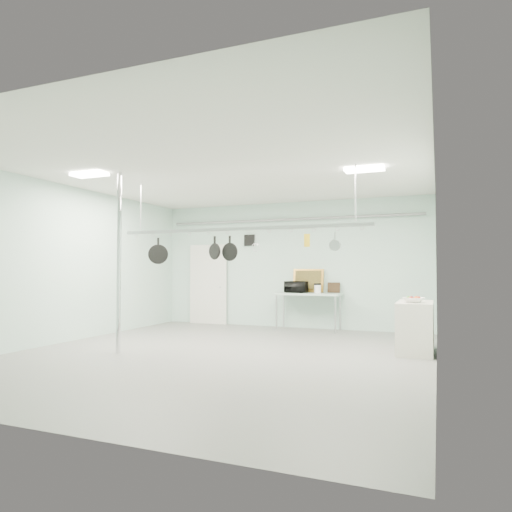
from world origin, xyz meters
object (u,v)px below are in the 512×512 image
at_px(pot_rack, 238,227).
at_px(microwave, 296,287).
at_px(chrome_pole, 119,262).
at_px(side_cabinet, 415,327).
at_px(fruit_bowl, 414,300).
at_px(skillet_mid, 215,247).
at_px(skillet_left, 158,251).
at_px(skillet_right, 230,248).
at_px(prep_table, 308,296).
at_px(coffee_canister, 318,289).

relative_size(pot_rack, microwave, 9.52).
bearing_deg(pot_rack, microwave, 88.24).
height_order(chrome_pole, side_cabinet, chrome_pole).
height_order(chrome_pole, pot_rack, chrome_pole).
height_order(pot_rack, fruit_bowl, pot_rack).
bearing_deg(skillet_mid, microwave, 103.46).
height_order(skillet_left, skillet_right, same).
relative_size(prep_table, microwave, 3.17).
relative_size(chrome_pole, side_cabinet, 2.67).
xyz_separation_m(pot_rack, microwave, (0.10, 3.29, -1.18)).
xyz_separation_m(chrome_pole, coffee_canister, (2.53, 4.22, -0.60)).
height_order(side_cabinet, coffee_canister, coffee_canister).
bearing_deg(chrome_pole, skillet_left, 76.79).
relative_size(chrome_pole, skillet_mid, 7.72).
distance_m(prep_table, skillet_mid, 3.57).
relative_size(chrome_pole, coffee_canister, 16.38).
distance_m(pot_rack, microwave, 3.50).
distance_m(prep_table, pot_rack, 3.61).
xyz_separation_m(pot_rack, coffee_canister, (0.63, 3.32, -1.23)).
xyz_separation_m(microwave, fruit_bowl, (2.84, -2.43, -0.10)).
relative_size(prep_table, fruit_bowl, 4.39).
xyz_separation_m(side_cabinet, skillet_right, (-3.11, -1.10, 1.41)).
xyz_separation_m(skillet_mid, skillet_right, (0.31, 0.00, -0.02)).
bearing_deg(pot_rack, skillet_mid, 180.00).
distance_m(prep_table, coffee_canister, 0.29).
distance_m(coffee_canister, skillet_left, 4.13).
relative_size(prep_table, skillet_right, 3.54).
relative_size(chrome_pole, pot_rack, 0.67).
xyz_separation_m(skillet_left, skillet_mid, (1.22, 0.00, 0.04)).
distance_m(microwave, skillet_left, 3.83).
bearing_deg(skillet_mid, chrome_pole, -124.59).
bearing_deg(coffee_canister, prep_table, -175.93).
height_order(side_cabinet, fruit_bowl, fruit_bowl).
relative_size(microwave, skillet_left, 1.01).
height_order(prep_table, pot_rack, pot_rack).
xyz_separation_m(microwave, skillet_left, (-1.79, -3.29, 0.79)).
distance_m(chrome_pole, side_cabinet, 5.37).
distance_m(chrome_pole, skillet_right, 1.97).
distance_m(skillet_mid, skillet_right, 0.31).
distance_m(microwave, fruit_bowl, 3.73).
height_order(side_cabinet, pot_rack, pot_rack).
relative_size(fruit_bowl, skillet_mid, 0.88).
bearing_deg(coffee_canister, skillet_mid, -108.28).
xyz_separation_m(chrome_pole, side_cabinet, (4.85, 2.00, -1.15)).
bearing_deg(skillet_left, side_cabinet, -16.30).
distance_m(skillet_left, skillet_right, 1.53).
height_order(chrome_pole, skillet_right, chrome_pole).
xyz_separation_m(prep_table, microwave, (-0.30, -0.01, 0.21)).
relative_size(side_cabinet, skillet_left, 2.40).
height_order(fruit_bowl, skillet_mid, skillet_mid).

